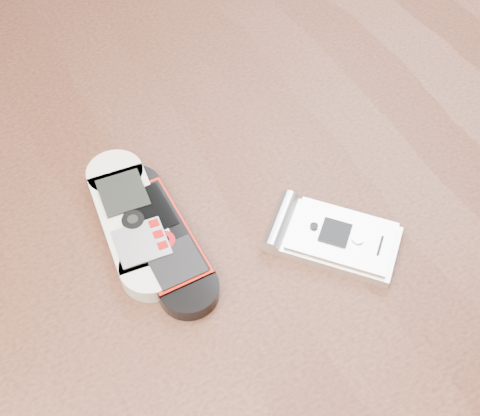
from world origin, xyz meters
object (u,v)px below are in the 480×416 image
(table, at_px, (235,286))
(nokia_white, at_px, (132,221))
(motorola_razr, at_px, (338,238))
(nokia_black_red, at_px, (160,237))

(table, distance_m, nokia_white, 0.14)
(nokia_white, relative_size, motorola_razr, 1.39)
(table, height_order, nokia_black_red, nokia_black_red)
(table, distance_m, nokia_black_red, 0.13)
(table, distance_m, motorola_razr, 0.14)
(table, relative_size, motorola_razr, 12.24)
(nokia_black_red, bearing_deg, motorola_razr, -28.61)
(nokia_white, relative_size, nokia_black_red, 0.97)
(nokia_white, xyz_separation_m, motorola_razr, (0.12, -0.09, -0.00))
(nokia_black_red, height_order, motorola_razr, same)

